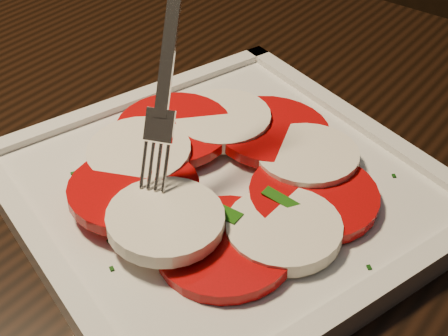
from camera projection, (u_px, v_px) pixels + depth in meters
table at (199, 290)px, 0.52m from camera, size 1.24×0.86×0.75m
chair at (439, 16)px, 1.18m from camera, size 0.51×0.51×0.93m
plate at (224, 192)px, 0.45m from camera, size 0.36×0.36×0.01m
caprese_salad at (224, 174)px, 0.44m from camera, size 0.23×0.22×0.03m
fork at (174, 47)px, 0.41m from camera, size 0.07×0.11×0.15m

